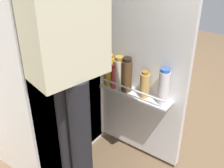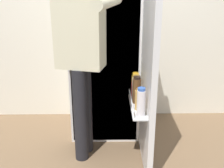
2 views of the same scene
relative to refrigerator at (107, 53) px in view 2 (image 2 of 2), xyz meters
The scene contains 4 objects.
ground_plane 0.99m from the refrigerator, 92.68° to the right, with size 6.24×6.24×0.00m, color brown.
kitchen_wall 0.56m from the refrigerator, 93.36° to the left, with size 4.40×0.10×2.46m, color silver.
refrigerator is the anchor object (origin of this frame).
person 0.54m from the refrigerator, 113.62° to the right, with size 0.55×0.76×1.70m.
Camera 2 is at (0.03, -2.21, 1.54)m, focal length 45.37 mm.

